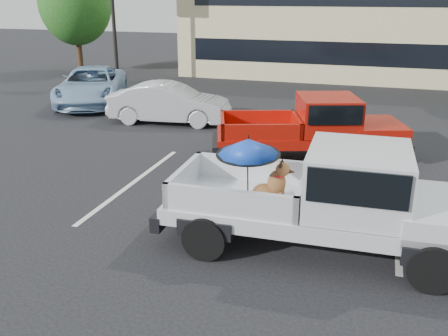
{
  "coord_description": "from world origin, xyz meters",
  "views": [
    {
      "loc": [
        2.39,
        -7.97,
        4.3
      ],
      "look_at": [
        -0.14,
        0.13,
        1.3
      ],
      "focal_mm": 40.0,
      "sensor_mm": 36.0,
      "label": 1
    }
  ],
  "objects": [
    {
      "name": "tree_left",
      "position": [
        -14.0,
        17.0,
        3.73
      ],
      "size": [
        3.96,
        3.96,
        6.02
      ],
      "color": "#332114",
      "rests_on": "ground"
    },
    {
      "name": "red_pickup",
      "position": [
        1.0,
        5.2,
        0.93
      ],
      "size": [
        5.46,
        3.32,
        1.7
      ],
      "rotation": [
        0.0,
        0.0,
        0.32
      ],
      "color": "black",
      "rests_on": "ground"
    },
    {
      "name": "silver_sedan",
      "position": [
        -4.47,
        7.62,
        0.68
      ],
      "size": [
        4.28,
        1.87,
        1.37
      ],
      "primitive_type": "imported",
      "rotation": [
        0.0,
        0.0,
        1.68
      ],
      "color": "#B5B8BD",
      "rests_on": "ground"
    },
    {
      "name": "blue_suv",
      "position": [
        -8.72,
        9.57,
        0.72
      ],
      "size": [
        4.22,
        5.74,
        1.45
      ],
      "primitive_type": "imported",
      "rotation": [
        0.0,
        0.0,
        0.39
      ],
      "color": "#82A3C3",
      "rests_on": "ground"
    },
    {
      "name": "stripe_left",
      "position": [
        -3.0,
        2.0,
        0.0
      ],
      "size": [
        0.12,
        5.0,
        0.01
      ],
      "primitive_type": "cube",
      "color": "silver",
      "rests_on": "ground"
    },
    {
      "name": "silver_pickup",
      "position": [
        1.97,
        0.1,
        1.05
      ],
      "size": [
        5.74,
        2.23,
        2.06
      ],
      "rotation": [
        0.0,
        0.0,
        0.03
      ],
      "color": "black",
      "rests_on": "ground"
    },
    {
      "name": "stripe_right",
      "position": [
        3.0,
        2.0,
        0.0
      ],
      "size": [
        0.12,
        5.0,
        0.01
      ],
      "primitive_type": "cube",
      "color": "silver",
      "rests_on": "ground"
    },
    {
      "name": "motel_building",
      "position": [
        2.0,
        20.99,
        3.21
      ],
      "size": [
        20.4,
        8.4,
        6.3
      ],
      "color": "tan",
      "rests_on": "ground"
    },
    {
      "name": "ground",
      "position": [
        0.0,
        0.0,
        0.0
      ],
      "size": [
        90.0,
        90.0,
        0.0
      ],
      "primitive_type": "plane",
      "color": "black",
      "rests_on": "ground"
    }
  ]
}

